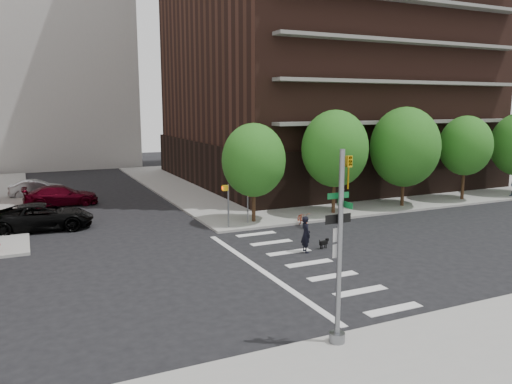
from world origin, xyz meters
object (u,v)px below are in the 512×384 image
at_px(traffic_signal, 340,263).
at_px(dog_walker, 306,234).
at_px(parked_car_maroon, 61,196).
at_px(parked_car_silver, 37,188).
at_px(scooter, 303,219).
at_px(parked_car_black, 42,217).

distance_m(traffic_signal, dog_walker, 10.25).
relative_size(parked_car_maroon, parked_car_silver, 1.24).
bearing_deg(scooter, traffic_signal, -105.34).
height_order(traffic_signal, parked_car_maroon, traffic_signal).
distance_m(traffic_signal, scooter, 15.75).
bearing_deg(dog_walker, parked_car_silver, 33.33).
bearing_deg(dog_walker, scooter, -22.90).
relative_size(parked_car_black, parked_car_silver, 1.37).
distance_m(traffic_signal, parked_car_silver, 32.99).
height_order(parked_car_black, parked_car_silver, parked_car_black).
relative_size(traffic_signal, parked_car_silver, 1.41).
relative_size(parked_car_black, dog_walker, 3.09).
relative_size(parked_car_maroon, dog_walker, 2.81).
bearing_deg(parked_car_black, parked_car_silver, 4.34).
xyz_separation_m(parked_car_maroon, parked_car_silver, (-1.53, 4.75, -0.07)).
relative_size(parked_car_silver, scooter, 2.46).
height_order(parked_car_silver, scooter, parked_car_silver).
distance_m(parked_car_silver, scooter, 23.19).
height_order(traffic_signal, dog_walker, traffic_signal).
distance_m(parked_car_black, scooter, 15.75).
distance_m(traffic_signal, parked_car_maroon, 28.03).
xyz_separation_m(parked_car_black, scooter, (14.61, -5.87, -0.36)).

